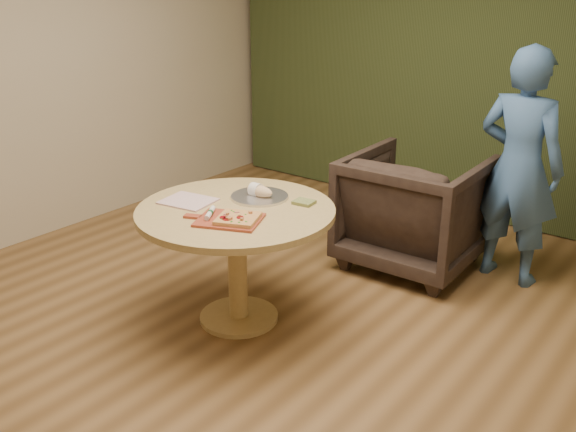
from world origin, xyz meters
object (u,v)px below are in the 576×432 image
at_px(serving_tray, 260,197).
at_px(bread_roll, 258,191).
at_px(pedestal_table, 236,230).
at_px(armchair, 415,205).
at_px(pizza_paddle, 228,220).
at_px(flatbread_pizza, 238,218).
at_px(person_standing, 519,167).
at_px(cutlery_roll, 210,213).

bearing_deg(serving_tray, bread_roll, 180.00).
distance_m(pedestal_table, armchair, 1.49).
xyz_separation_m(serving_tray, armchair, (0.48, 1.18, -0.29)).
xyz_separation_m(bread_roll, armchair, (0.49, 1.18, -0.33)).
bearing_deg(pizza_paddle, armchair, 53.78).
bearing_deg(serving_tray, flatbread_pizza, -66.20).
relative_size(flatbread_pizza, person_standing, 0.18).
relative_size(pedestal_table, serving_tray, 3.33).
relative_size(flatbread_pizza, bread_roll, 1.49).
xyz_separation_m(pizza_paddle, flatbread_pizza, (0.06, 0.01, 0.02)).
bearing_deg(pizza_paddle, person_standing, 37.70).
height_order(pedestal_table, flatbread_pizza, flatbread_pizza).
bearing_deg(bread_roll, pedestal_table, -86.02).
bearing_deg(serving_tray, person_standing, 51.25).
distance_m(pedestal_table, bread_roll, 0.29).
height_order(armchair, person_standing, person_standing).
xyz_separation_m(cutlery_roll, serving_tray, (0.00, 0.44, -0.02)).
distance_m(serving_tray, armchair, 1.30).
bearing_deg(flatbread_pizza, serving_tray, 113.80).
relative_size(flatbread_pizza, serving_tray, 0.81).
distance_m(serving_tray, bread_roll, 0.04).
xyz_separation_m(pedestal_table, person_standing, (1.11, 1.63, 0.21)).
distance_m(pedestal_table, person_standing, 1.98).
bearing_deg(bread_roll, flatbread_pizza, -65.14).
xyz_separation_m(pedestal_table, serving_tray, (-0.01, 0.23, 0.15)).
distance_m(cutlery_roll, bread_roll, 0.44).
xyz_separation_m(flatbread_pizza, person_standing, (0.95, 1.79, 0.04)).
xyz_separation_m(cutlery_roll, bread_roll, (-0.01, 0.44, 0.01)).
distance_m(cutlery_roll, person_standing, 2.15).
height_order(flatbread_pizza, armchair, armchair).
bearing_deg(person_standing, armchair, 23.82).
relative_size(serving_tray, person_standing, 0.22).
bearing_deg(pizza_paddle, bread_roll, 83.24).
distance_m(cutlery_roll, serving_tray, 0.44).
distance_m(flatbread_pizza, armchair, 1.63).
xyz_separation_m(cutlery_roll, person_standing, (1.12, 1.83, 0.04)).
bearing_deg(bread_roll, pizza_paddle, -73.61).
bearing_deg(pedestal_table, cutlery_roll, -92.00).
height_order(pedestal_table, pizza_paddle, pizza_paddle).
relative_size(flatbread_pizza, cutlery_roll, 1.60).
distance_m(serving_tray, person_standing, 1.79).
bearing_deg(serving_tray, armchair, 67.75).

